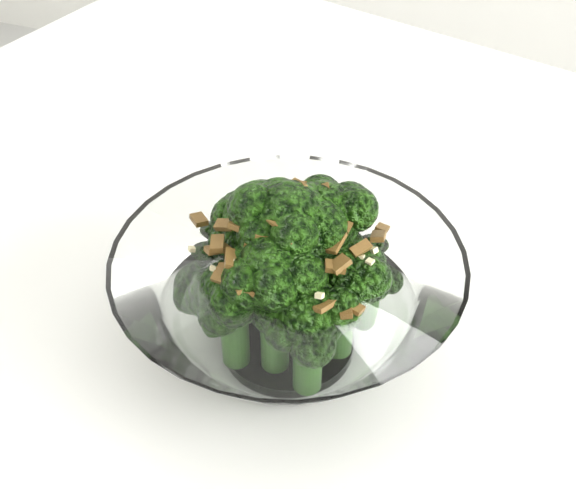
% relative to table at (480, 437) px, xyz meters
% --- Properties ---
extents(table, '(1.37, 1.09, 0.75)m').
position_rel_table_xyz_m(table, '(0.00, 0.00, 0.00)').
color(table, white).
rests_on(table, ground).
extents(broccoli_dish, '(0.21, 0.21, 0.13)m').
position_rel_table_xyz_m(broccoli_dish, '(-0.13, -0.02, 0.12)').
color(broccoli_dish, white).
rests_on(broccoli_dish, table).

